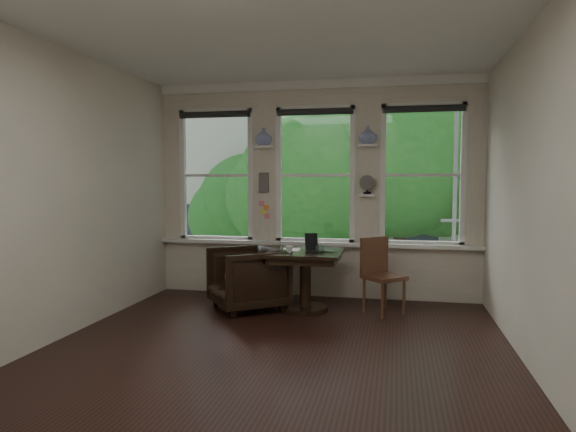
% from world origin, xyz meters
% --- Properties ---
extents(ground, '(4.50, 4.50, 0.00)m').
position_xyz_m(ground, '(0.00, 0.00, 0.00)').
color(ground, black).
rests_on(ground, ground).
extents(ceiling, '(4.50, 4.50, 0.00)m').
position_xyz_m(ceiling, '(0.00, 0.00, 3.00)').
color(ceiling, silver).
rests_on(ceiling, ground).
extents(wall_back, '(4.50, 0.00, 4.50)m').
position_xyz_m(wall_back, '(0.00, 2.25, 1.50)').
color(wall_back, beige).
rests_on(wall_back, ground).
extents(wall_front, '(4.50, 0.00, 4.50)m').
position_xyz_m(wall_front, '(0.00, -2.25, 1.50)').
color(wall_front, beige).
rests_on(wall_front, ground).
extents(wall_left, '(0.00, 4.50, 4.50)m').
position_xyz_m(wall_left, '(-2.25, 0.00, 1.50)').
color(wall_left, beige).
rests_on(wall_left, ground).
extents(wall_right, '(0.00, 4.50, 4.50)m').
position_xyz_m(wall_right, '(2.25, 0.00, 1.50)').
color(wall_right, beige).
rests_on(wall_right, ground).
extents(window_left, '(1.10, 0.12, 1.90)m').
position_xyz_m(window_left, '(-1.45, 2.25, 1.70)').
color(window_left, white).
rests_on(window_left, ground).
extents(window_center, '(1.10, 0.12, 1.90)m').
position_xyz_m(window_center, '(0.00, 2.25, 1.70)').
color(window_center, white).
rests_on(window_center, ground).
extents(window_right, '(1.10, 0.12, 1.90)m').
position_xyz_m(window_right, '(1.45, 2.25, 1.70)').
color(window_right, white).
rests_on(window_right, ground).
extents(shelf_left, '(0.26, 0.16, 0.03)m').
position_xyz_m(shelf_left, '(-0.72, 2.15, 2.10)').
color(shelf_left, white).
rests_on(shelf_left, ground).
extents(shelf_right, '(0.26, 0.16, 0.03)m').
position_xyz_m(shelf_right, '(0.72, 2.15, 2.10)').
color(shelf_right, white).
rests_on(shelf_right, ground).
extents(intercom, '(0.14, 0.06, 0.28)m').
position_xyz_m(intercom, '(-0.72, 2.18, 1.60)').
color(intercom, '#59544F').
rests_on(intercom, ground).
extents(sticky_notes, '(0.16, 0.01, 0.24)m').
position_xyz_m(sticky_notes, '(-0.72, 2.19, 1.25)').
color(sticky_notes, pink).
rests_on(sticky_notes, ground).
extents(desk_fan, '(0.20, 0.20, 0.24)m').
position_xyz_m(desk_fan, '(0.72, 2.13, 1.53)').
color(desk_fan, '#59544F').
rests_on(desk_fan, ground).
extents(vase_left, '(0.24, 0.24, 0.25)m').
position_xyz_m(vase_left, '(-0.72, 2.15, 2.24)').
color(vase_left, white).
rests_on(vase_left, shelf_left).
extents(vase_right, '(0.24, 0.24, 0.25)m').
position_xyz_m(vase_right, '(0.72, 2.15, 2.24)').
color(vase_right, white).
rests_on(vase_right, shelf_right).
extents(table, '(0.90, 0.90, 0.75)m').
position_xyz_m(table, '(0.02, 1.36, 0.38)').
color(table, black).
rests_on(table, ground).
extents(armchair_left, '(1.20, 1.20, 0.79)m').
position_xyz_m(armchair_left, '(-0.71, 1.28, 0.39)').
color(armchair_left, black).
rests_on(armchair_left, ground).
extents(cushion_red, '(0.45, 0.45, 0.06)m').
position_xyz_m(cushion_red, '(-0.71, 1.28, 0.45)').
color(cushion_red, maroon).
rests_on(cushion_red, armchair_left).
extents(side_chair_right, '(0.59, 0.59, 0.92)m').
position_xyz_m(side_chair_right, '(0.98, 1.42, 0.46)').
color(side_chair_right, '#4E311C').
rests_on(side_chair_right, ground).
extents(laptop, '(0.35, 0.30, 0.02)m').
position_xyz_m(laptop, '(0.26, 1.35, 0.76)').
color(laptop, black).
rests_on(laptop, table).
extents(mug, '(0.10, 0.10, 0.08)m').
position_xyz_m(mug, '(-0.15, 1.19, 0.79)').
color(mug, white).
rests_on(mug, table).
extents(drinking_glass, '(0.13, 0.13, 0.09)m').
position_xyz_m(drinking_glass, '(0.22, 1.23, 0.80)').
color(drinking_glass, white).
rests_on(drinking_glass, table).
extents(tablet, '(0.18, 0.13, 0.22)m').
position_xyz_m(tablet, '(0.08, 1.42, 0.86)').
color(tablet, black).
rests_on(tablet, table).
extents(papers, '(0.25, 0.32, 0.00)m').
position_xyz_m(papers, '(-0.19, 1.47, 0.75)').
color(papers, silver).
rests_on(papers, table).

